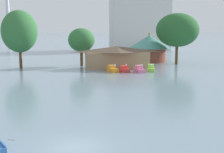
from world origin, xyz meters
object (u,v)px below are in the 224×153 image
(shoreline_tree_tall_left, at_px, (19,31))
(background_building_block, at_px, (139,19))
(shoreline_tree_right, at_px, (177,30))
(pedal_boat_orange, at_px, (112,69))
(green_roof_pavilion, at_px, (149,47))
(pedal_boat_pink, at_px, (139,69))
(boathouse, at_px, (117,57))
(pedal_boat_lime, at_px, (151,69))
(shoreline_tree_mid, at_px, (81,40))
(pedal_boat_red, at_px, (125,70))

(shoreline_tree_tall_left, relative_size, background_building_block, 0.49)
(shoreline_tree_tall_left, distance_m, shoreline_tree_right, 36.36)
(pedal_boat_orange, relative_size, green_roof_pavilion, 0.28)
(pedal_boat_pink, bearing_deg, green_roof_pavilion, 152.12)
(boathouse, bearing_deg, green_roof_pavilion, 49.22)
(pedal_boat_pink, distance_m, pedal_boat_lime, 2.68)
(pedal_boat_lime, height_order, shoreline_tree_mid, shoreline_tree_mid)
(pedal_boat_pink, xyz_separation_m, background_building_block, (15.65, 67.94, 12.17))
(pedal_boat_red, distance_m, pedal_boat_lime, 5.42)
(pedal_boat_orange, height_order, pedal_boat_red, pedal_boat_red)
(pedal_boat_orange, bearing_deg, shoreline_tree_mid, -172.96)
(pedal_boat_lime, height_order, shoreline_tree_right, shoreline_tree_right)
(boathouse, bearing_deg, pedal_boat_orange, -107.53)
(shoreline_tree_mid, bearing_deg, green_roof_pavilion, 21.04)
(pedal_boat_pink, xyz_separation_m, green_roof_pavilion, (7.01, 19.03, 3.33))
(shoreline_tree_tall_left, bearing_deg, pedal_boat_lime, -18.16)
(pedal_boat_lime, distance_m, green_roof_pavilion, 19.02)
(boathouse, height_order, shoreline_tree_right, shoreline_tree_right)
(shoreline_tree_right, bearing_deg, pedal_boat_pink, -133.44)
(pedal_boat_lime, bearing_deg, shoreline_tree_right, 157.88)
(green_roof_pavilion, height_order, shoreline_tree_right, shoreline_tree_right)
(pedal_boat_red, height_order, pedal_boat_pink, pedal_boat_red)
(shoreline_tree_tall_left, bearing_deg, background_building_block, 55.87)
(pedal_boat_orange, xyz_separation_m, boathouse, (1.90, 6.03, 1.92))
(shoreline_tree_tall_left, height_order, shoreline_tree_mid, shoreline_tree_tall_left)
(pedal_boat_orange, xyz_separation_m, shoreline_tree_mid, (-5.46, 11.25, 5.37))
(shoreline_tree_right, relative_size, background_building_block, 0.48)
(shoreline_tree_mid, bearing_deg, pedal_boat_orange, -64.10)
(boathouse, relative_size, shoreline_tree_tall_left, 1.17)
(shoreline_tree_tall_left, bearing_deg, shoreline_tree_right, 5.39)
(pedal_boat_orange, distance_m, pedal_boat_lime, 7.83)
(pedal_boat_pink, bearing_deg, shoreline_tree_tall_left, -119.35)
(boathouse, distance_m, shoreline_tree_mid, 9.66)
(shoreline_tree_mid, height_order, background_building_block, background_building_block)
(shoreline_tree_right, bearing_deg, boathouse, -159.13)
(pedal_boat_lime, xyz_separation_m, boathouse, (-5.92, 6.15, 1.91))
(shoreline_tree_tall_left, bearing_deg, shoreline_tree_mid, 11.43)
(pedal_boat_red, height_order, shoreline_tree_mid, shoreline_tree_mid)
(pedal_boat_orange, xyz_separation_m, background_building_block, (20.93, 66.98, 12.16))
(pedal_boat_orange, relative_size, shoreline_tree_tall_left, 0.25)
(pedal_boat_red, bearing_deg, pedal_boat_lime, 86.13)
(shoreline_tree_tall_left, xyz_separation_m, shoreline_tree_right, (36.20, 3.42, 0.28))
(pedal_boat_lime, relative_size, shoreline_tree_right, 0.24)
(pedal_boat_pink, bearing_deg, pedal_boat_lime, 100.57)
(background_building_block, bearing_deg, pedal_boat_lime, -101.05)
(pedal_boat_pink, distance_m, shoreline_tree_mid, 17.12)
(boathouse, distance_m, background_building_block, 64.67)
(pedal_boat_lime, bearing_deg, background_building_block, -174.43)
(pedal_boat_pink, height_order, shoreline_tree_mid, shoreline_tree_mid)
(pedal_boat_red, distance_m, shoreline_tree_mid, 15.05)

